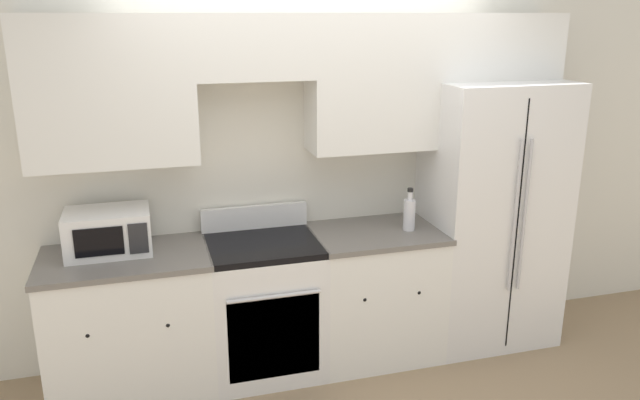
% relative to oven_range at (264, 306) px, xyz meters
% --- Properties ---
extents(ground_plane, '(12.00, 12.00, 0.00)m').
position_rel_oven_range_xyz_m(ground_plane, '(0.38, -0.31, -0.46)').
color(ground_plane, '#937A5B').
extents(wall_back, '(8.00, 0.39, 2.60)m').
position_rel_oven_range_xyz_m(wall_back, '(0.40, 0.27, 1.09)').
color(wall_back, silver).
rests_on(wall_back, ground_plane).
extents(lower_cabinets_left, '(1.01, 0.64, 0.91)m').
position_rel_oven_range_xyz_m(lower_cabinets_left, '(-0.85, -0.00, -0.00)').
color(lower_cabinets_left, white).
rests_on(lower_cabinets_left, ground_plane).
extents(lower_cabinets_right, '(0.86, 0.64, 0.91)m').
position_rel_oven_range_xyz_m(lower_cabinets_right, '(0.78, -0.00, -0.00)').
color(lower_cabinets_right, white).
rests_on(lower_cabinets_right, ground_plane).
extents(oven_range, '(0.72, 0.65, 1.07)m').
position_rel_oven_range_xyz_m(oven_range, '(0.00, 0.00, 0.00)').
color(oven_range, white).
rests_on(oven_range, ground_plane).
extents(refrigerator, '(0.91, 0.80, 1.88)m').
position_rel_oven_range_xyz_m(refrigerator, '(1.65, 0.07, 0.48)').
color(refrigerator, white).
rests_on(refrigerator, ground_plane).
extents(microwave, '(0.50, 0.36, 0.27)m').
position_rel_oven_range_xyz_m(microwave, '(-0.93, 0.09, 0.58)').
color(microwave, white).
rests_on(microwave, lower_cabinets_left).
extents(bottle, '(0.08, 0.08, 0.29)m').
position_rel_oven_range_xyz_m(bottle, '(1.00, -0.04, 0.57)').
color(bottle, silver).
rests_on(bottle, lower_cabinets_right).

